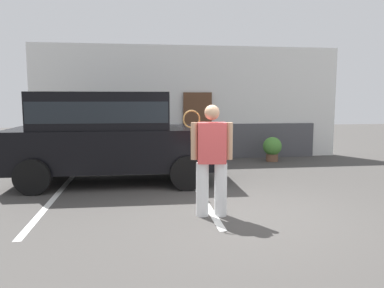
% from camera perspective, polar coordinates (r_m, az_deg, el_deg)
% --- Properties ---
extents(ground_plane, '(40.00, 40.00, 0.00)m').
position_cam_1_polar(ground_plane, '(6.31, 7.16, -10.74)').
color(ground_plane, '#423F3D').
extents(parking_stripe_0, '(0.12, 4.40, 0.01)m').
position_cam_1_polar(parking_stripe_0, '(7.73, -20.34, -7.78)').
color(parking_stripe_0, silver).
rests_on(parking_stripe_0, ground_plane).
extents(parking_stripe_1, '(0.12, 4.40, 0.01)m').
position_cam_1_polar(parking_stripe_1, '(7.64, 1.16, -7.52)').
color(parking_stripe_1, silver).
rests_on(parking_stripe_1, ground_plane).
extents(house_frontage, '(9.72, 0.40, 3.55)m').
position_cam_1_polar(house_frontage, '(11.97, -0.29, 5.81)').
color(house_frontage, white).
rests_on(house_frontage, ground_plane).
extents(parked_suv, '(4.63, 2.23, 2.05)m').
position_cam_1_polar(parked_suv, '(8.67, -12.42, 1.72)').
color(parked_suv, black).
rests_on(parked_suv, ground_plane).
extents(tennis_player_man, '(0.80, 0.33, 1.81)m').
position_cam_1_polar(tennis_player_man, '(6.05, 2.98, -2.25)').
color(tennis_player_man, white).
rests_on(tennis_player_man, ground_plane).
extents(potted_plant_by_porch, '(0.56, 0.56, 0.74)m').
position_cam_1_polar(potted_plant_by_porch, '(11.67, 12.13, -0.57)').
color(potted_plant_by_porch, brown).
rests_on(potted_plant_by_porch, ground_plane).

